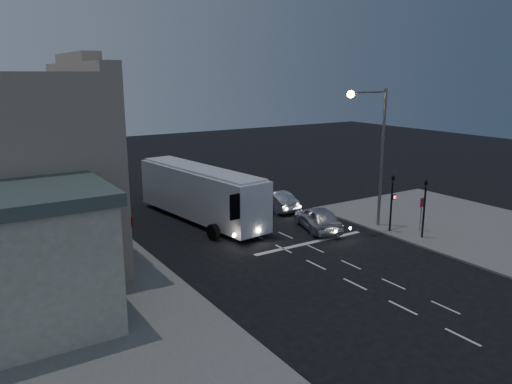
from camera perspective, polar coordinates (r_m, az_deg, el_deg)
ground at (r=28.04m, az=5.55°, el=-7.66°), size 120.00×120.00×0.00m
sidewalk_near at (r=35.07m, az=26.86°, el=-4.64°), size 12.00×24.00×0.12m
sidewalk_far at (r=30.36m, az=-24.66°, el=-7.07°), size 12.00×50.00×0.12m
road_markings at (r=31.24m, az=3.67°, el=-5.38°), size 8.00×30.55×0.01m
tour_bus at (r=34.77m, az=-6.37°, el=-0.02°), size 4.09×12.51×3.76m
car_suv at (r=33.01m, az=7.07°, el=-2.98°), size 3.14×5.01×1.59m
car_sedan_a at (r=37.68m, az=2.25°, el=-0.95°), size 1.75×4.45×1.44m
car_sedan_b at (r=41.85m, az=-1.76°, el=0.48°), size 2.94×5.16×1.41m
car_sedan_c at (r=46.17m, az=-5.29°, el=1.68°), size 3.14×5.53×1.46m
traffic_signal_main at (r=32.89m, az=15.29°, el=-0.49°), size 0.25×0.35×4.10m
traffic_signal_side at (r=32.18m, az=18.72°, el=-1.03°), size 0.18×0.15×4.10m
regulatory_sign at (r=33.72m, az=18.42°, el=-1.82°), size 0.45×0.12×2.20m
streetlight at (r=33.05m, az=13.51°, el=5.53°), size 3.32×0.44×9.00m
low_building_south at (r=21.26m, az=-26.03°, el=-7.33°), size 7.40×5.40×5.70m
street_tree at (r=36.84m, az=-19.59°, el=3.95°), size 4.00×4.00×6.20m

